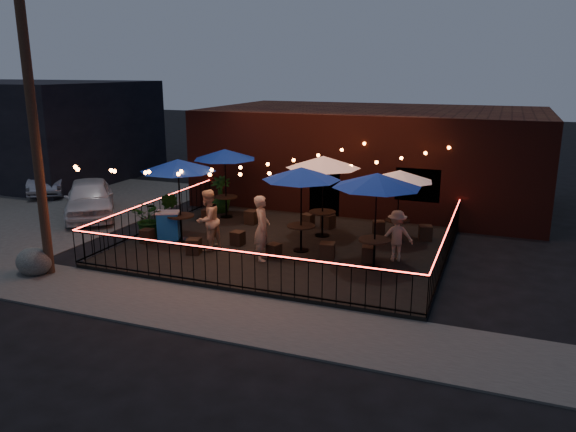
% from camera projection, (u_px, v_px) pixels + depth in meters
% --- Properties ---
extents(ground, '(110.00, 110.00, 0.00)m').
position_uv_depth(ground, '(261.00, 268.00, 16.38)').
color(ground, black).
rests_on(ground, ground).
extents(patio, '(10.00, 8.00, 0.15)m').
position_uv_depth(patio, '(286.00, 246.00, 18.17)').
color(patio, black).
rests_on(patio, ground).
extents(sidewalk, '(18.00, 2.50, 0.05)m').
position_uv_depth(sidewalk, '(207.00, 311.00, 13.45)').
color(sidewalk, '#3F3D3A').
rests_on(sidewalk, ground).
extents(parking_lot, '(11.00, 12.00, 0.02)m').
position_uv_depth(parking_lot, '(45.00, 204.00, 24.19)').
color(parking_lot, '#3F3D3A').
rests_on(parking_lot, ground).
extents(brick_building, '(14.00, 8.00, 4.00)m').
position_uv_depth(brick_building, '(374.00, 155.00, 24.53)').
color(brick_building, black).
rests_on(brick_building, ground).
extents(background_building, '(12.00, 9.00, 5.00)m').
position_uv_depth(background_building, '(23.00, 129.00, 30.17)').
color(background_building, black).
rests_on(background_building, ground).
extents(utility_pole, '(0.26, 0.26, 8.00)m').
position_uv_depth(utility_pole, '(34.00, 133.00, 14.91)').
color(utility_pole, '#3D2619').
rests_on(utility_pole, ground).
extents(fence_front, '(10.00, 0.04, 1.04)m').
position_uv_depth(fence_front, '(230.00, 269.00, 14.41)').
color(fence_front, black).
rests_on(fence_front, patio).
extents(fence_left, '(0.04, 8.00, 1.04)m').
position_uv_depth(fence_left, '(154.00, 215.00, 19.77)').
color(fence_left, black).
rests_on(fence_left, patio).
extents(fence_right, '(0.04, 8.00, 1.04)m').
position_uv_depth(fence_right, '(447.00, 246.00, 16.26)').
color(fence_right, black).
rests_on(fence_right, patio).
extents(festoon_lights, '(10.02, 8.72, 1.32)m').
position_uv_depth(festoon_lights, '(253.00, 172.00, 17.63)').
color(festoon_lights, orange).
rests_on(festoon_lights, ground).
extents(cafe_table_0, '(3.21, 3.21, 2.70)m').
position_uv_depth(cafe_table_0, '(178.00, 166.00, 18.00)').
color(cafe_table_0, black).
rests_on(cafe_table_0, patio).
extents(cafe_table_1, '(2.43, 2.43, 2.61)m').
position_uv_depth(cafe_table_1, '(225.00, 155.00, 20.86)').
color(cafe_table_1, black).
rests_on(cafe_table_1, patio).
extents(cafe_table_2, '(3.01, 3.01, 2.64)m').
position_uv_depth(cafe_table_2, '(301.00, 175.00, 16.89)').
color(cafe_table_2, black).
rests_on(cafe_table_2, patio).
extents(cafe_table_3, '(3.08, 3.08, 2.73)m').
position_uv_depth(cafe_table_3, '(323.00, 163.00, 18.44)').
color(cafe_table_3, black).
rests_on(cafe_table_3, patio).
extents(cafe_table_4, '(3.23, 3.23, 2.75)m').
position_uv_depth(cafe_table_4, '(377.00, 182.00, 15.35)').
color(cafe_table_4, black).
rests_on(cafe_table_4, patio).
extents(cafe_table_5, '(2.61, 2.61, 2.38)m').
position_uv_depth(cafe_table_5, '(400.00, 177.00, 17.87)').
color(cafe_table_5, black).
rests_on(cafe_table_5, patio).
extents(bistro_chair_0, '(0.40, 0.40, 0.45)m').
position_uv_depth(bistro_chair_0, '(147.00, 236.00, 18.27)').
color(bistro_chair_0, black).
rests_on(bistro_chair_0, patio).
extents(bistro_chair_1, '(0.48, 0.48, 0.48)m').
position_uv_depth(bistro_chair_1, '(194.00, 246.00, 17.16)').
color(bistro_chair_1, black).
rests_on(bistro_chair_1, patio).
extents(bistro_chair_2, '(0.46, 0.46, 0.47)m').
position_uv_depth(bistro_chair_2, '(208.00, 216.00, 20.78)').
color(bistro_chair_2, black).
rests_on(bistro_chair_2, patio).
extents(bistro_chair_3, '(0.45, 0.45, 0.50)m').
position_uv_depth(bistro_chair_3, '(251.00, 217.00, 20.49)').
color(bistro_chair_3, black).
rests_on(bistro_chair_3, patio).
extents(bistro_chair_4, '(0.41, 0.41, 0.45)m').
position_uv_depth(bistro_chair_4, '(238.00, 238.00, 18.02)').
color(bistro_chair_4, black).
rests_on(bistro_chair_4, patio).
extents(bistro_chair_5, '(0.44, 0.44, 0.42)m').
position_uv_depth(bistro_chair_5, '(274.00, 251.00, 16.84)').
color(bistro_chair_5, black).
rests_on(bistro_chair_5, patio).
extents(bistro_chair_6, '(0.43, 0.43, 0.44)m').
position_uv_depth(bistro_chair_6, '(308.00, 220.00, 20.21)').
color(bistro_chair_6, black).
rests_on(bistro_chair_6, patio).
extents(bistro_chair_7, '(0.53, 0.53, 0.48)m').
position_uv_depth(bistro_chair_7, '(328.00, 221.00, 19.95)').
color(bistro_chair_7, black).
rests_on(bistro_chair_7, patio).
extents(bistro_chair_8, '(0.50, 0.50, 0.51)m').
position_uv_depth(bistro_chair_8, '(327.00, 251.00, 16.65)').
color(bistro_chair_8, black).
rests_on(bistro_chair_8, patio).
extents(bistro_chair_9, '(0.45, 0.45, 0.46)m').
position_uv_depth(bistro_chair_9, '(369.00, 254.00, 16.49)').
color(bistro_chair_9, black).
rests_on(bistro_chair_9, patio).
extents(bistro_chair_10, '(0.50, 0.50, 0.46)m').
position_uv_depth(bistro_chair_10, '(379.00, 228.00, 19.22)').
color(bistro_chair_10, black).
rests_on(bistro_chair_10, patio).
extents(bistro_chair_11, '(0.51, 0.51, 0.49)m').
position_uv_depth(bistro_chair_11, '(425.00, 233.00, 18.54)').
color(bistro_chair_11, black).
rests_on(bistro_chair_11, patio).
extents(patron_a, '(0.67, 0.82, 1.95)m').
position_uv_depth(patron_a, '(262.00, 228.00, 16.45)').
color(patron_a, '#D9AB91').
rests_on(patron_a, patio).
extents(patron_b, '(0.88, 1.05, 1.92)m').
position_uv_depth(patron_b, '(208.00, 220.00, 17.38)').
color(patron_b, tan).
rests_on(patron_b, patio).
extents(patron_c, '(1.11, 0.85, 1.52)m').
position_uv_depth(patron_c, '(397.00, 236.00, 16.44)').
color(patron_c, beige).
rests_on(patron_c, patio).
extents(potted_shrub_a, '(1.18, 1.04, 1.27)m').
position_uv_depth(potted_shrub_a, '(150.00, 219.00, 18.78)').
color(potted_shrub_a, '#0A3309').
rests_on(potted_shrub_a, patio).
extents(potted_shrub_b, '(0.77, 0.64, 1.30)m').
position_uv_depth(potted_shrub_b, '(168.00, 210.00, 19.84)').
color(potted_shrub_b, '#18390E').
rests_on(potted_shrub_b, patio).
extents(potted_shrub_c, '(1.04, 1.04, 1.41)m').
position_uv_depth(potted_shrub_c, '(221.00, 195.00, 22.07)').
color(potted_shrub_c, '#17350C').
rests_on(potted_shrub_c, patio).
extents(cooler, '(0.88, 0.77, 0.97)m').
position_uv_depth(cooler, '(168.00, 225.00, 18.52)').
color(cooler, blue).
rests_on(cooler, patio).
extents(boulder, '(0.98, 0.84, 0.76)m').
position_uv_depth(boulder, '(34.00, 262.00, 15.81)').
color(boulder, '#40403B').
rests_on(boulder, ground).
extents(car_white, '(4.14, 4.55, 1.50)m').
position_uv_depth(car_white, '(90.00, 198.00, 21.91)').
color(car_white, white).
rests_on(car_white, ground).
extents(car_silver, '(3.58, 4.22, 1.37)m').
position_uv_depth(car_silver, '(50.00, 178.00, 26.30)').
color(car_silver, gray).
rests_on(car_silver, ground).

